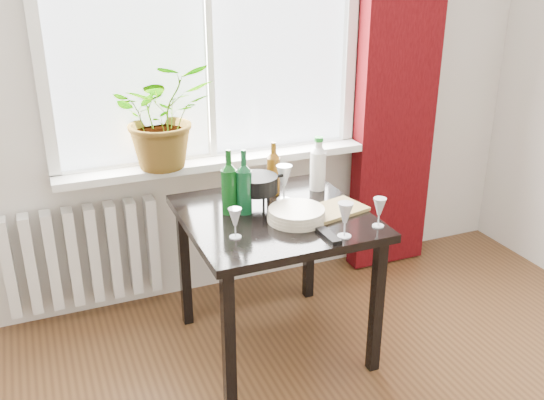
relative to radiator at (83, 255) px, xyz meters
name	(u,v)px	position (x,y,z in m)	size (l,w,h in m)	color
window	(206,13)	(0.75, 0.04, 1.22)	(1.72, 0.08, 1.62)	white
windowsill	(216,161)	(0.75, -0.03, 0.44)	(1.72, 0.20, 0.04)	white
curtain	(400,62)	(1.87, -0.06, 0.92)	(0.50, 0.12, 2.56)	#370507
radiator	(83,255)	(0.00, 0.00, 0.00)	(0.80, 0.10, 0.55)	silver
table	(275,231)	(0.85, -0.63, 0.27)	(0.85, 0.85, 0.74)	black
potted_plant	(163,115)	(0.47, -0.07, 0.74)	(0.50, 0.43, 0.55)	#217C25
wine_bottle_left	(229,181)	(0.66, -0.54, 0.52)	(0.07, 0.07, 0.32)	#0C4013
wine_bottle_right	(244,182)	(0.72, -0.56, 0.52)	(0.07, 0.07, 0.31)	#0C3F1E
bottle_amber	(274,168)	(0.94, -0.39, 0.50)	(0.07, 0.07, 0.28)	#663C0B
cleaning_bottle	(318,163)	(1.18, -0.42, 0.50)	(0.08, 0.08, 0.29)	silver
wineglass_front_right	(345,220)	(1.03, -0.98, 0.44)	(0.07, 0.07, 0.16)	silver
wineglass_far_right	(379,212)	(1.23, -0.94, 0.43)	(0.06, 0.06, 0.14)	silver
wineglass_back_center	(284,182)	(0.96, -0.49, 0.45)	(0.08, 0.08, 0.19)	white
wineglass_back_left	(241,186)	(0.76, -0.41, 0.44)	(0.06, 0.06, 0.15)	#B0B9BE
wineglass_front_left	(235,223)	(0.59, -0.80, 0.43)	(0.06, 0.06, 0.14)	silver
plate_stack	(296,215)	(0.91, -0.74, 0.39)	(0.27, 0.27, 0.06)	beige
fondue_pot	(257,191)	(0.81, -0.51, 0.44)	(0.23, 0.20, 0.16)	black
tv_remote	(329,236)	(0.97, -0.96, 0.37)	(0.05, 0.16, 0.02)	black
cutting_board	(334,210)	(1.12, -0.71, 0.37)	(0.30, 0.19, 0.02)	olive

